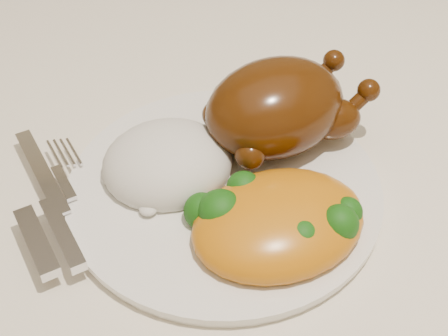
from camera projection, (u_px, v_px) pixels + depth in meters
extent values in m
cube|color=brown|center=(311.00, 162.00, 0.60)|extent=(1.60, 0.90, 0.04)
cube|color=white|center=(313.00, 144.00, 0.58)|extent=(1.72, 1.02, 0.01)
cylinder|color=white|center=(224.00, 190.00, 0.52)|extent=(0.32, 0.32, 0.01)
ellipsoid|color=#4A2607|center=(275.00, 108.00, 0.53)|extent=(0.15, 0.13, 0.08)
ellipsoid|color=#4A2607|center=(267.00, 95.00, 0.51)|extent=(0.07, 0.06, 0.03)
ellipsoid|color=#4A2607|center=(333.00, 119.00, 0.54)|extent=(0.05, 0.04, 0.04)
sphere|color=#4A2607|center=(369.00, 90.00, 0.54)|extent=(0.02, 0.02, 0.02)
ellipsoid|color=#4A2607|center=(300.00, 88.00, 0.57)|extent=(0.05, 0.04, 0.04)
sphere|color=#4A2607|center=(334.00, 61.00, 0.57)|extent=(0.02, 0.02, 0.02)
sphere|color=#4A2607|center=(250.00, 155.00, 0.51)|extent=(0.03, 0.03, 0.03)
sphere|color=#4A2607|center=(216.00, 115.00, 0.54)|extent=(0.03, 0.03, 0.03)
ellipsoid|color=white|center=(168.00, 164.00, 0.52)|extent=(0.12, 0.11, 0.06)
ellipsoid|color=orange|center=(278.00, 223.00, 0.47)|extent=(0.16, 0.14, 0.05)
ellipsoid|color=orange|center=(321.00, 207.00, 0.49)|extent=(0.06, 0.06, 0.03)
ellipsoid|color=#123B09|center=(202.00, 211.00, 0.48)|extent=(0.03, 0.03, 0.03)
ellipsoid|color=#123B09|center=(221.00, 220.00, 0.48)|extent=(0.03, 0.03, 0.03)
ellipsoid|color=#123B09|center=(220.00, 211.00, 0.47)|extent=(0.04, 0.04, 0.03)
ellipsoid|color=#123B09|center=(244.00, 188.00, 0.49)|extent=(0.03, 0.03, 0.03)
ellipsoid|color=#123B09|center=(339.00, 224.00, 0.46)|extent=(0.03, 0.03, 0.03)
ellipsoid|color=#123B09|center=(347.00, 212.00, 0.47)|extent=(0.02, 0.02, 0.02)
ellipsoid|color=#123B09|center=(301.00, 236.00, 0.46)|extent=(0.03, 0.03, 0.03)
cube|color=silver|center=(42.00, 171.00, 0.52)|extent=(0.05, 0.11, 0.00)
cube|color=silver|center=(37.00, 242.00, 0.47)|extent=(0.04, 0.07, 0.01)
cube|color=silver|center=(62.00, 234.00, 0.47)|extent=(0.04, 0.07, 0.01)
cube|color=silver|center=(64.00, 167.00, 0.53)|extent=(0.04, 0.08, 0.00)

